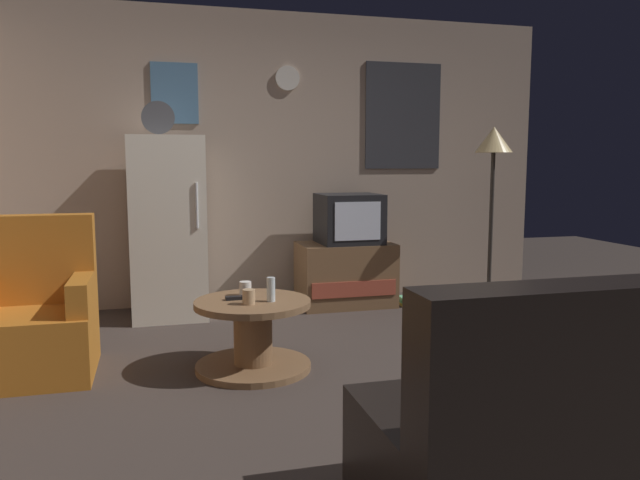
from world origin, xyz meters
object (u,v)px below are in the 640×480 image
object	(u,v)px
tv_stand	(345,274)
book_stack	(408,301)
mug_ceramic_tan	(249,297)
fridge	(168,227)
remote_control	(238,298)
couch	(603,431)
crt_tv	(349,219)
coffee_table	(253,335)
mug_ceramic_white	(245,289)
armchair	(36,319)
wine_glass	(271,289)
standing_lamp	(493,154)

from	to	relation	value
tv_stand	book_stack	xyz separation A→B (m)	(0.56, -0.13, -0.25)
mug_ceramic_tan	fridge	bearing A→B (deg)	104.83
tv_stand	remote_control	bearing A→B (deg)	-128.06
remote_control	couch	bearing A→B (deg)	-63.10
crt_tv	mug_ceramic_tan	bearing A→B (deg)	-125.07
coffee_table	book_stack	size ratio (longest dim) A/B	3.94
mug_ceramic_tan	book_stack	size ratio (longest dim) A/B	0.49
mug_ceramic_white	armchair	world-z (taller)	armchair
wine_glass	book_stack	size ratio (longest dim) A/B	0.82
armchair	tv_stand	bearing A→B (deg)	27.85
couch	fridge	bearing A→B (deg)	113.10
crt_tv	standing_lamp	xyz separation A→B (m)	(1.15, -0.46, 0.57)
crt_tv	armchair	distance (m)	2.74
crt_tv	standing_lamp	size ratio (longest dim) A/B	0.34
tv_stand	remote_control	world-z (taller)	tv_stand
tv_stand	standing_lamp	xyz separation A→B (m)	(1.18, -0.46, 1.07)
wine_glass	mug_ceramic_white	world-z (taller)	wine_glass
remote_control	mug_ceramic_tan	bearing A→B (deg)	-73.37
couch	armchair	bearing A→B (deg)	136.24
remote_control	book_stack	world-z (taller)	remote_control
crt_tv	remote_control	distance (m)	1.94
mug_ceramic_white	couch	xyz separation A→B (m)	(1.02, -2.05, -0.17)
remote_control	mug_ceramic_white	bearing A→B (deg)	56.46
coffee_table	couch	distance (m)	2.15
tv_stand	crt_tv	xyz separation A→B (m)	(0.03, -0.00, 0.50)
fridge	tv_stand	world-z (taller)	fridge
mug_ceramic_white	armchair	size ratio (longest dim) A/B	0.09
coffee_table	remote_control	distance (m)	0.25
wine_glass	mug_ceramic_white	bearing A→B (deg)	120.80
armchair	couch	distance (m)	3.16
tv_stand	mug_ceramic_white	distance (m)	1.78
standing_lamp	book_stack	xyz separation A→B (m)	(-0.62, 0.33, -1.32)
couch	book_stack	distance (m)	3.38
standing_lamp	couch	world-z (taller)	standing_lamp
coffee_table	mug_ceramic_white	world-z (taller)	mug_ceramic_white
fridge	crt_tv	world-z (taller)	fridge
tv_stand	couch	size ratio (longest dim) A/B	0.49
fridge	coffee_table	distance (m)	1.68
fridge	armchair	bearing A→B (deg)	-123.58
couch	tv_stand	bearing A→B (deg)	88.56
crt_tv	book_stack	xyz separation A→B (m)	(0.53, -0.13, -0.75)
mug_ceramic_tan	tv_stand	bearing A→B (deg)	55.66
mug_ceramic_white	remote_control	bearing A→B (deg)	-121.43
mug_ceramic_white	armchair	xyz separation A→B (m)	(-1.27, 0.13, -0.15)
fridge	mug_ceramic_tan	size ratio (longest dim) A/B	19.67
remote_control	couch	world-z (taller)	couch
tv_stand	mug_ceramic_white	xyz separation A→B (m)	(-1.10, -1.38, 0.20)
fridge	remote_control	world-z (taller)	fridge
tv_stand	mug_ceramic_tan	distance (m)	1.99
wine_glass	remote_control	distance (m)	0.23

